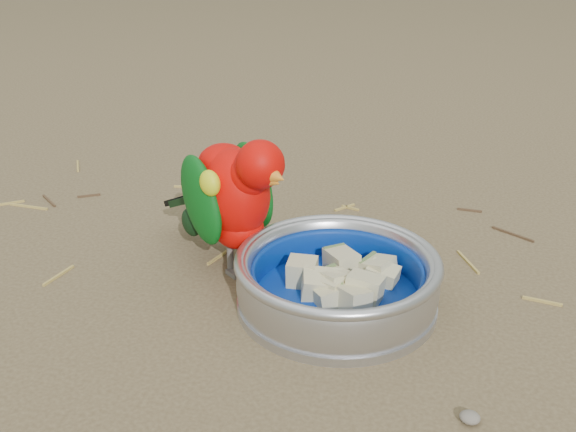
% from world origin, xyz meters
% --- Properties ---
extents(ground, '(60.00, 60.00, 0.00)m').
position_xyz_m(ground, '(0.00, 0.00, 0.00)').
color(ground, brown).
extents(food_bowl, '(0.22, 0.22, 0.02)m').
position_xyz_m(food_bowl, '(0.08, 0.05, 0.01)').
color(food_bowl, '#B2B2BA').
rests_on(food_bowl, ground).
extents(bowl_wall, '(0.22, 0.22, 0.04)m').
position_xyz_m(bowl_wall, '(0.08, 0.05, 0.04)').
color(bowl_wall, '#B2B2BA').
rests_on(bowl_wall, food_bowl).
extents(fruit_wedges, '(0.13, 0.13, 0.03)m').
position_xyz_m(fruit_wedges, '(0.08, 0.05, 0.03)').
color(fruit_wedges, '#C5BC8E').
rests_on(fruit_wedges, food_bowl).
extents(lory_parrot, '(0.23, 0.20, 0.17)m').
position_xyz_m(lory_parrot, '(-0.05, 0.11, 0.08)').
color(lory_parrot, '#CC0702').
rests_on(lory_parrot, ground).
extents(ground_debris, '(0.90, 0.80, 0.01)m').
position_xyz_m(ground_debris, '(0.02, 0.03, 0.00)').
color(ground_debris, '#AD9246').
rests_on(ground_debris, ground).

